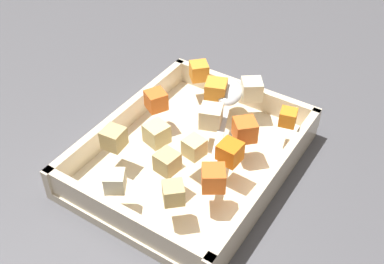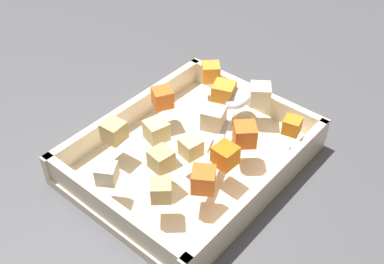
# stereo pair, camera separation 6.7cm
# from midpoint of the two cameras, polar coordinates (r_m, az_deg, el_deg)

# --- Properties ---
(ground_plane) EXTENTS (4.00, 4.00, 0.00)m
(ground_plane) POSITION_cam_midpoint_polar(r_m,az_deg,el_deg) (0.71, 3.02, -4.27)
(ground_plane) COLOR #4C4C51
(baking_dish) EXTENTS (0.32, 0.26, 0.05)m
(baking_dish) POSITION_cam_midpoint_polar(r_m,az_deg,el_deg) (0.70, 2.74, -2.99)
(baking_dish) COLOR beige
(baking_dish) RESTS_ON ground_plane
(carrot_chunk_corner_nw) EXTENTS (0.04, 0.04, 0.03)m
(carrot_chunk_corner_nw) POSITION_cam_midpoint_polar(r_m,az_deg,el_deg) (0.74, 6.38, 4.52)
(carrot_chunk_corner_nw) COLOR orange
(carrot_chunk_corner_nw) RESTS_ON baking_dish
(carrot_chunk_under_handle) EXTENTS (0.04, 0.04, 0.03)m
(carrot_chunk_under_handle) POSITION_cam_midpoint_polar(r_m,az_deg,el_deg) (0.72, -0.86, 3.98)
(carrot_chunk_under_handle) COLOR orange
(carrot_chunk_under_handle) RESTS_ON baking_dish
(carrot_chunk_near_left) EXTENTS (0.04, 0.04, 0.03)m
(carrot_chunk_near_left) POSITION_cam_midpoint_polar(r_m,az_deg,el_deg) (0.78, 4.72, 6.99)
(carrot_chunk_near_left) COLOR orange
(carrot_chunk_near_left) RESTS_ON baking_dish
(carrot_chunk_front_center) EXTENTS (0.03, 0.03, 0.03)m
(carrot_chunk_front_center) POSITION_cam_midpoint_polar(r_m,az_deg,el_deg) (0.63, 6.98, -2.92)
(carrot_chunk_front_center) COLOR orange
(carrot_chunk_front_center) RESTS_ON baking_dish
(carrot_chunk_far_right) EXTENTS (0.03, 0.03, 0.02)m
(carrot_chunk_far_right) POSITION_cam_midpoint_polar(r_m,az_deg,el_deg) (0.70, 14.43, 0.62)
(carrot_chunk_far_right) COLOR orange
(carrot_chunk_far_right) RESTS_ON baking_dish
(carrot_chunk_heap_side) EXTENTS (0.04, 0.04, 0.03)m
(carrot_chunk_heap_side) POSITION_cam_midpoint_polar(r_m,az_deg,el_deg) (0.60, 4.58, -5.79)
(carrot_chunk_heap_side) COLOR orange
(carrot_chunk_heap_side) RESTS_ON baking_dish
(carrot_chunk_near_right) EXTENTS (0.04, 0.04, 0.03)m
(carrot_chunk_near_right) POSITION_cam_midpoint_polar(r_m,az_deg,el_deg) (0.67, 9.13, -0.41)
(carrot_chunk_near_right) COLOR orange
(carrot_chunk_near_right) RESTS_ON baking_dish
(potato_chunk_corner_sw) EXTENTS (0.04, 0.04, 0.03)m
(potato_chunk_corner_sw) POSITION_cam_midpoint_polar(r_m,az_deg,el_deg) (0.69, 5.47, 1.49)
(potato_chunk_corner_sw) COLOR beige
(potato_chunk_corner_sw) RESTS_ON baking_dish
(potato_chunk_rim_edge) EXTENTS (0.04, 0.04, 0.03)m
(potato_chunk_rim_edge) POSITION_cam_midpoint_polar(r_m,az_deg,el_deg) (0.67, -1.36, 0.05)
(potato_chunk_rim_edge) COLOR #E0CC89
(potato_chunk_rim_edge) RESTS_ON baking_dish
(potato_chunk_far_left) EXTENTS (0.03, 0.03, 0.03)m
(potato_chunk_far_left) POSITION_cam_midpoint_polar(r_m,az_deg,el_deg) (0.67, -6.38, -0.04)
(potato_chunk_far_left) COLOR tan
(potato_chunk_far_left) RESTS_ON baking_dish
(potato_chunk_corner_ne) EXTENTS (0.03, 0.03, 0.03)m
(potato_chunk_corner_ne) POSITION_cam_midpoint_polar(r_m,az_deg,el_deg) (0.63, -0.80, -3.29)
(potato_chunk_corner_ne) COLOR tan
(potato_chunk_corner_ne) RESTS_ON baking_dish
(potato_chunk_center) EXTENTS (0.04, 0.04, 0.03)m
(potato_chunk_center) POSITION_cam_midpoint_polar(r_m,az_deg,el_deg) (0.74, 10.64, 4.30)
(potato_chunk_center) COLOR beige
(potato_chunk_center) RESTS_ON baking_dish
(potato_chunk_mid_right) EXTENTS (0.04, 0.04, 0.03)m
(potato_chunk_mid_right) POSITION_cam_midpoint_polar(r_m,az_deg,el_deg) (0.59, -0.39, -7.07)
(potato_chunk_mid_right) COLOR tan
(potato_chunk_mid_right) RESTS_ON baking_dish
(potato_chunk_near_spoon) EXTENTS (0.03, 0.03, 0.03)m
(potato_chunk_near_spoon) POSITION_cam_midpoint_polar(r_m,az_deg,el_deg) (0.64, 2.84, -1.95)
(potato_chunk_near_spoon) COLOR #E0CC89
(potato_chunk_near_spoon) RESTS_ON baking_dish
(potato_chunk_mid_left) EXTENTS (0.03, 0.03, 0.03)m
(potato_chunk_mid_left) POSITION_cam_midpoint_polar(r_m,az_deg,el_deg) (0.61, -6.96, -5.02)
(potato_chunk_mid_left) COLOR beige
(potato_chunk_mid_left) RESTS_ON baking_dish
(serving_spoon) EXTENTS (0.21, 0.10, 0.02)m
(serving_spoon) POSITION_cam_midpoint_polar(r_m,az_deg,el_deg) (0.73, 7.73, 3.51)
(serving_spoon) COLOR silver
(serving_spoon) RESTS_ON baking_dish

